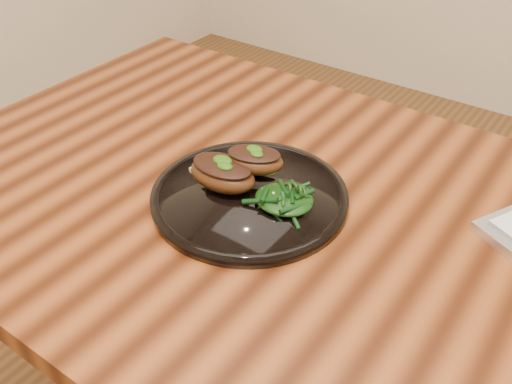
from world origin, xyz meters
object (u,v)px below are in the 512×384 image
Objects in this scene: lamb_chop_front at (222,173)px; greens_heap at (284,196)px; desk at (383,290)px; plate at (249,196)px.

lamb_chop_front is 0.10m from greens_heap.
desk is 0.20m from greens_heap.
plate is at bearing -172.86° from desk.
desk is 17.88× the size of greens_heap.
greens_heap reaches higher than plate.
desk is at bearing 8.21° from lamb_chop_front.
greens_heap is at bearing -172.16° from desk.
greens_heap is (-0.16, -0.02, 0.11)m from desk.
desk is at bearing 7.14° from plate.
plate is 2.54× the size of lamb_chop_front.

